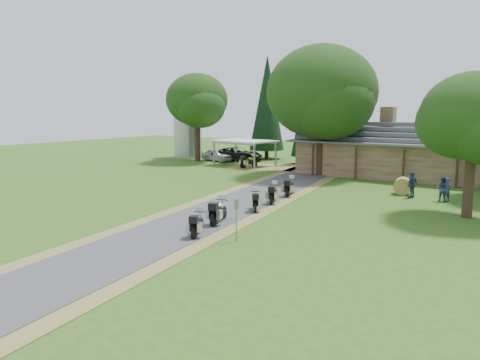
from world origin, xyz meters
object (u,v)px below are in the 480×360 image
Objects in this scene: hay_bale at (403,186)px; motorcycle_row_b at (219,210)px; motorcycle_row_a at (197,222)px; silo at (188,129)px; motorcycle_row_c at (256,200)px; lodge at (417,149)px; car_white_sedan at (217,153)px; motorcycle_row_d at (273,192)px; car_dark_suv at (237,151)px; motorcycle_row_e at (290,186)px; motorcycle_carport_a at (249,161)px; carport at (244,153)px.

motorcycle_row_b is at bearing -112.96° from hay_bale.
motorcycle_row_a is at bearing -107.98° from hay_bale.
silo is 3.73× the size of motorcycle_row_c.
lodge is 3.94× the size of car_white_sedan.
motorcycle_row_b is 6.40m from motorcycle_row_d.
car_dark_suv is 24.36m from motorcycle_row_d.
car_dark_suv is 22.09m from motorcycle_row_e.
motorcycle_row_d is at bearing -124.45° from car_white_sedan.
motorcycle_row_c is at bearing -133.87° from motorcycle_carport_a.
carport is 2.98× the size of motorcycle_carport_a.
silo is 1.28× the size of car_white_sedan.
silo is at bearing 86.09° from car_white_sedan.
car_dark_suv is at bearing 56.79° from motorcycle_carport_a.
motorcycle_carport_a reaches higher than motorcycle_row_c.
lodge is at bearing -37.10° from motorcycle_row_d.
car_dark_suv is at bearing 28.73° from motorcycle_row_e.
hay_bale is (23.61, -9.96, -0.30)m from car_white_sedan.
carport is 3.35× the size of motorcycle_row_c.
motorcycle_row_d is (17.39, -17.59, -0.24)m from car_white_sedan.
carport reaches higher than car_white_sedan.
carport is 3.05× the size of motorcycle_row_b.
carport is at bearing -175.22° from lodge.
car_dark_suv is 26.57m from motorcycle_row_c.
motorcycle_row_b is 9.21m from motorcycle_row_e.
carport reaches higher than hay_bale.
motorcycle_row_c is at bearing -120.26° from hay_bale.
motorcycle_row_a is 0.88× the size of motorcycle_carport_a.
motorcycle_row_d is 0.92× the size of motorcycle_carport_a.
carport is 25.54m from motorcycle_row_b.
motorcycle_row_e is at bearing -20.02° from motorcycle_row_a.
lodge is 20.43m from motorcycle_row_c.
motorcycle_row_e is (17.14, -14.79, -0.24)m from car_white_sedan.
motorcycle_row_c is (15.67, -21.45, -0.58)m from car_dark_suv.
motorcycle_row_d is at bearing -105.98° from lodge.
motorcycle_row_b is at bearing 161.30° from motorcycle_row_d.
car_dark_suv is at bearing -1.69° from silo.
carport is 5.21× the size of hay_bale.
motorcycle_row_e is at bearing -13.62° from motorcycle_row_b.
silo is 6.38m from car_white_sedan.
car_white_sedan is 29.79m from motorcycle_row_b.
car_white_sedan is 0.86× the size of car_dark_suv.
carport reaches higher than motorcycle_row_a.
motorcycle_row_b reaches higher than motorcycle_row_a.
motorcycle_carport_a is (12.11, -4.85, -2.77)m from silo.
car_dark_suv is 24.38m from hay_bale.
car_white_sedan reaches higher than motorcycle_row_e.
motorcycle_row_a is at bearing -98.89° from lodge.
car_dark_suv is at bearing -46.46° from car_white_sedan.
carport is at bearing -152.58° from car_dark_suv.
car_white_sedan reaches higher than motorcycle_carport_a.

